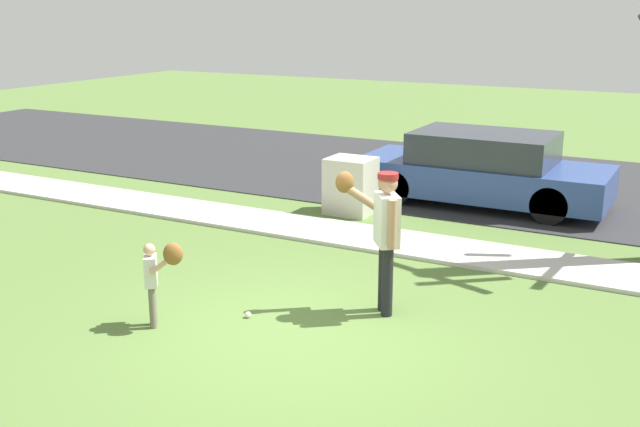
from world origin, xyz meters
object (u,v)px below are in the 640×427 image
(baseball, at_px, (248,315))
(parked_wagon_blue, at_px, (483,169))
(utility_cabinet, at_px, (351,186))
(person_child, at_px, (157,272))
(person_adult, at_px, (383,227))

(baseball, distance_m, parked_wagon_blue, 6.57)
(utility_cabinet, bearing_deg, person_child, -87.34)
(baseball, bearing_deg, parked_wagon_blue, 82.30)
(baseball, bearing_deg, utility_cabinet, 101.68)
(person_adult, xyz_separation_m, utility_cabinet, (-2.31, 3.90, -0.58))
(person_adult, bearing_deg, person_child, 1.22)
(person_adult, height_order, parked_wagon_blue, person_adult)
(person_child, xyz_separation_m, parked_wagon_blue, (1.61, 7.18, -0.01))
(utility_cabinet, relative_size, parked_wagon_blue, 0.22)
(parked_wagon_blue, bearing_deg, person_child, -102.65)
(person_adult, distance_m, utility_cabinet, 4.57)
(person_adult, distance_m, person_child, 2.64)
(person_child, xyz_separation_m, baseball, (0.74, 0.70, -0.64))
(baseball, xyz_separation_m, utility_cabinet, (-0.99, 4.80, 0.46))
(person_child, xyz_separation_m, utility_cabinet, (-0.26, 5.50, -0.18))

